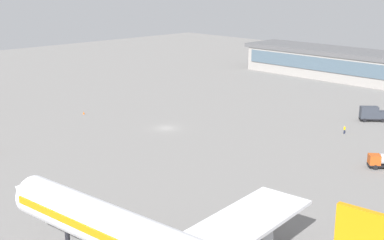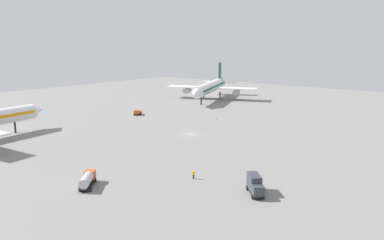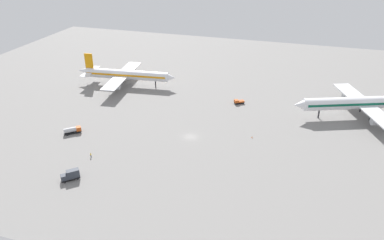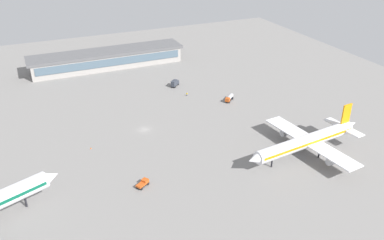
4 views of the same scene
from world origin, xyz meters
name	(u,v)px [view 2 (image 2 of 4)]	position (x,y,z in m)	size (l,w,h in m)	color
ground	(191,134)	(0.00, 0.00, 0.00)	(288.00, 288.00, 0.00)	gray
airplane_taxiing	(210,87)	(61.33, 36.98, 6.12)	(52.88, 43.65, 16.82)	white
pushback_tractor	(138,112)	(11.59, 35.01, 0.97)	(4.74, 3.95, 1.90)	black
catering_truck	(255,185)	(-27.41, -36.38, 1.70)	(5.38, 5.22, 3.30)	black
fuel_truck	(87,179)	(-43.73, -10.55, 1.39)	(5.96, 5.62, 2.50)	black
ground_crew_worker	(193,175)	(-28.31, -23.31, 0.85)	(0.54, 0.54, 1.67)	#1E2338
safety_cone_near_gate	(217,119)	(22.16, 6.03, 0.30)	(0.44, 0.44, 0.60)	#EA590C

